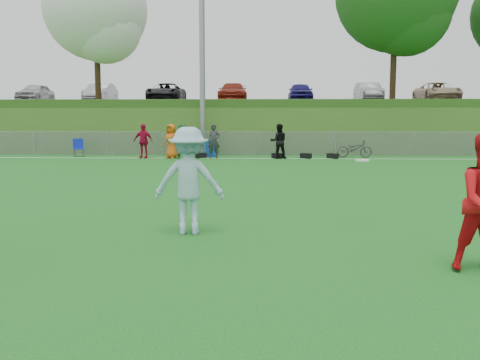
# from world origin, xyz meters

# --- Properties ---
(ground) EXTENTS (120.00, 120.00, 0.00)m
(ground) POSITION_xyz_m (0.00, 0.00, 0.00)
(ground) COLOR #12591A
(ground) RESTS_ON ground
(sideline_far) EXTENTS (60.00, 0.10, 0.01)m
(sideline_far) POSITION_xyz_m (0.00, 18.00, 0.01)
(sideline_far) COLOR white
(sideline_far) RESTS_ON ground
(fence) EXTENTS (58.00, 0.06, 1.30)m
(fence) POSITION_xyz_m (0.00, 20.00, 0.65)
(fence) COLOR gray
(fence) RESTS_ON ground
(light_pole) EXTENTS (1.20, 0.40, 12.15)m
(light_pole) POSITION_xyz_m (-3.00, 20.80, 6.71)
(light_pole) COLOR gray
(light_pole) RESTS_ON ground
(berm) EXTENTS (120.00, 18.00, 3.00)m
(berm) POSITION_xyz_m (0.00, 31.00, 1.50)
(berm) COLOR #275618
(berm) RESTS_ON ground
(parking_lot) EXTENTS (120.00, 12.00, 0.10)m
(parking_lot) POSITION_xyz_m (0.00, 33.00, 3.05)
(parking_lot) COLOR black
(parking_lot) RESTS_ON berm
(tree_white_flowering) EXTENTS (6.30, 6.30, 8.78)m
(tree_white_flowering) POSITION_xyz_m (-9.84, 24.92, 8.32)
(tree_white_flowering) COLOR black
(tree_white_flowering) RESTS_ON berm
(car_row) EXTENTS (32.04, 5.18, 1.44)m
(car_row) POSITION_xyz_m (-1.17, 32.00, 3.82)
(car_row) COLOR #BBBABD
(car_row) RESTS_ON parking_lot
(spectator_row) EXTENTS (7.66, 0.88, 1.69)m
(spectator_row) POSITION_xyz_m (-2.93, 18.00, 0.85)
(spectator_row) COLOR #B30C30
(spectator_row) RESTS_ON ground
(gear_bags) EXTENTS (7.10, 0.54, 0.26)m
(gear_bags) POSITION_xyz_m (1.07, 18.10, 0.13)
(gear_bags) COLOR black
(gear_bags) RESTS_ON ground
(player_blue) EXTENTS (1.24, 0.73, 1.89)m
(player_blue) POSITION_xyz_m (-1.00, 1.03, 0.94)
(player_blue) COLOR #97C1D2
(player_blue) RESTS_ON ground
(frisbee) EXTENTS (0.27, 0.27, 0.02)m
(frisbee) POSITION_xyz_m (2.15, 1.82, 1.25)
(frisbee) COLOR white
(frisbee) RESTS_ON ground
(recycling_bin) EXTENTS (0.76, 0.76, 0.89)m
(recycling_bin) POSITION_xyz_m (-2.42, 19.00, 0.44)
(recycling_bin) COLOR #1049B6
(recycling_bin) RESTS_ON ground
(camp_chair) EXTENTS (0.68, 0.69, 0.92)m
(camp_chair) POSITION_xyz_m (-9.19, 18.82, 0.27)
(camp_chair) COLOR #1025B6
(camp_chair) RESTS_ON ground
(bicycle) EXTENTS (1.74, 0.67, 0.90)m
(bicycle) POSITION_xyz_m (4.87, 18.79, 0.45)
(bicycle) COLOR #2F2F32
(bicycle) RESTS_ON ground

